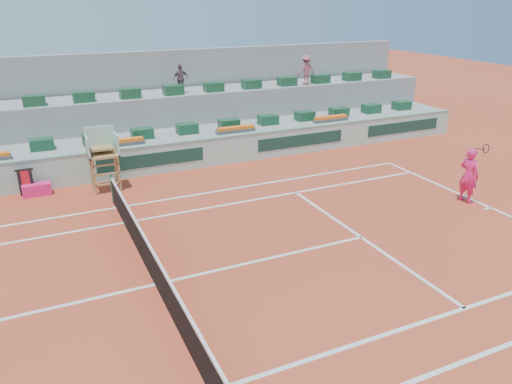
# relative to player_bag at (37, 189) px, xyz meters

# --- Properties ---
(ground) EXTENTS (90.00, 90.00, 0.00)m
(ground) POSITION_rel_player_bag_xyz_m (2.44, -7.93, -0.22)
(ground) COLOR #A83820
(ground) RESTS_ON ground
(seating_tier_lower) EXTENTS (36.00, 4.00, 1.20)m
(seating_tier_lower) POSITION_rel_player_bag_xyz_m (2.44, 2.77, 0.38)
(seating_tier_lower) COLOR #959593
(seating_tier_lower) RESTS_ON ground
(seating_tier_upper) EXTENTS (36.00, 2.40, 2.60)m
(seating_tier_upper) POSITION_rel_player_bag_xyz_m (2.44, 4.37, 1.08)
(seating_tier_upper) COLOR #959593
(seating_tier_upper) RESTS_ON ground
(stadium_back_wall) EXTENTS (36.00, 0.40, 4.40)m
(stadium_back_wall) POSITION_rel_player_bag_xyz_m (2.44, 5.97, 1.98)
(stadium_back_wall) COLOR #959593
(stadium_back_wall) RESTS_ON ground
(player_bag) EXTENTS (1.01, 0.45, 0.45)m
(player_bag) POSITION_rel_player_bag_xyz_m (0.00, 0.00, 0.00)
(player_bag) COLOR #F21F6E
(player_bag) RESTS_ON ground
(spectator_mid) EXTENTS (0.83, 0.46, 1.34)m
(spectator_mid) POSITION_rel_player_bag_xyz_m (6.91, 4.06, 3.05)
(spectator_mid) COLOR #6B4755
(spectator_mid) RESTS_ON seating_tier_upper
(spectator_right) EXTENTS (1.00, 0.61, 1.50)m
(spectator_right) POSITION_rel_player_bag_xyz_m (13.45, 3.60, 3.13)
(spectator_right) COLOR #9F4F57
(spectator_right) RESTS_ON seating_tier_upper
(court_lines) EXTENTS (23.89, 11.09, 0.01)m
(court_lines) POSITION_rel_player_bag_xyz_m (2.44, -7.93, -0.22)
(court_lines) COLOR silver
(court_lines) RESTS_ON ground
(tennis_net) EXTENTS (0.10, 11.97, 1.10)m
(tennis_net) POSITION_rel_player_bag_xyz_m (2.44, -7.93, 0.30)
(tennis_net) COLOR black
(tennis_net) RESTS_ON ground
(advertising_hoarding) EXTENTS (36.00, 0.34, 1.26)m
(advertising_hoarding) POSITION_rel_player_bag_xyz_m (2.46, 0.57, 0.41)
(advertising_hoarding) COLOR #A2CCB8
(advertising_hoarding) RESTS_ON ground
(umpire_chair) EXTENTS (1.10, 0.90, 2.40)m
(umpire_chair) POSITION_rel_player_bag_xyz_m (2.44, -0.43, 1.32)
(umpire_chair) COLOR olive
(umpire_chair) RESTS_ON ground
(seat_row_lower) EXTENTS (32.90, 0.60, 0.44)m
(seat_row_lower) POSITION_rel_player_bag_xyz_m (2.44, 1.87, 1.20)
(seat_row_lower) COLOR #18482A
(seat_row_lower) RESTS_ON seating_tier_lower
(seat_row_upper) EXTENTS (32.90, 0.60, 0.44)m
(seat_row_upper) POSITION_rel_player_bag_xyz_m (2.44, 3.77, 2.60)
(seat_row_upper) COLOR #18482A
(seat_row_upper) RESTS_ON seating_tier_upper
(flower_planters) EXTENTS (26.80, 0.36, 0.28)m
(flower_planters) POSITION_rel_player_bag_xyz_m (0.94, 1.07, 1.11)
(flower_planters) COLOR #525252
(flower_planters) RESTS_ON seating_tier_lower
(towel_rack) EXTENTS (0.63, 0.10, 1.03)m
(towel_rack) POSITION_rel_player_bag_xyz_m (-0.32, 0.12, 0.38)
(towel_rack) COLOR black
(towel_rack) RESTS_ON ground
(tennis_player) EXTENTS (0.58, 0.96, 2.28)m
(tennis_player) POSITION_rel_player_bag_xyz_m (13.95, -7.12, 0.77)
(tennis_player) COLOR #F21F6E
(tennis_player) RESTS_ON ground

